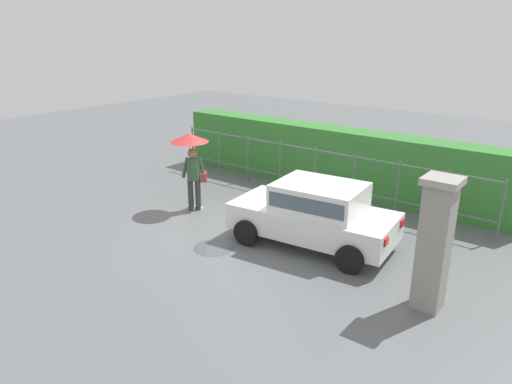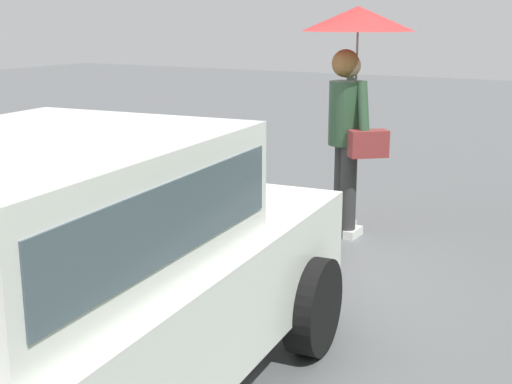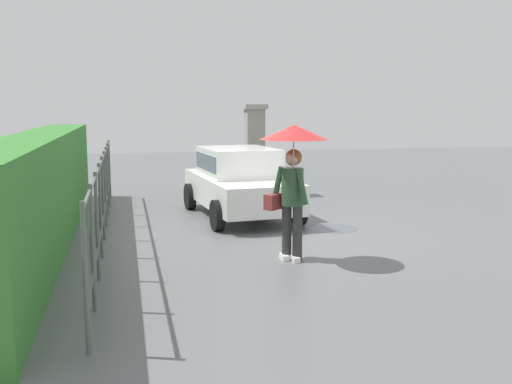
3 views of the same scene
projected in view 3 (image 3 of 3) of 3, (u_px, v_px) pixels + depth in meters
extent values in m
plane|color=slate|center=(279.00, 234.00, 10.92)|extent=(40.00, 40.00, 0.00)
cube|color=white|center=(240.00, 190.00, 12.52)|extent=(3.85, 2.00, 0.60)
cube|color=white|center=(238.00, 162.00, 12.57)|extent=(2.03, 1.62, 0.60)
cube|color=#4C5B66|center=(238.00, 161.00, 12.57)|extent=(1.89, 1.63, 0.33)
cylinder|color=black|center=(298.00, 210.00, 11.65)|extent=(0.62, 0.24, 0.60)
cylinder|color=black|center=(217.00, 215.00, 11.12)|extent=(0.62, 0.24, 0.60)
cylinder|color=black|center=(258.00, 193.00, 13.99)|extent=(0.62, 0.24, 0.60)
cylinder|color=black|center=(190.00, 196.00, 13.47)|extent=(0.62, 0.24, 0.60)
cube|color=red|center=(240.00, 173.00, 14.41)|extent=(0.08, 0.21, 0.16)
cube|color=red|center=(196.00, 175.00, 14.07)|extent=(0.08, 0.21, 0.16)
cylinder|color=#333333|center=(297.00, 233.00, 8.95)|extent=(0.15, 0.15, 0.86)
cylinder|color=#333333|center=(287.00, 232.00, 9.06)|extent=(0.15, 0.15, 0.86)
cube|color=white|center=(295.00, 259.00, 8.95)|extent=(0.26, 0.10, 0.08)
cube|color=white|center=(284.00, 257.00, 9.07)|extent=(0.26, 0.10, 0.08)
cylinder|color=#2D4C33|center=(292.00, 187.00, 8.90)|extent=(0.34, 0.34, 0.58)
sphere|color=#DBAD89|center=(293.00, 159.00, 8.84)|extent=(0.22, 0.22, 0.22)
sphere|color=olive|center=(294.00, 157.00, 8.86)|extent=(0.25, 0.25, 0.25)
cylinder|color=#2D4C33|center=(302.00, 187.00, 8.70)|extent=(0.23, 0.21, 0.56)
cylinder|color=#2D4C33|center=(278.00, 184.00, 8.96)|extent=(0.23, 0.21, 0.56)
cylinder|color=#B2B2B7|center=(293.00, 165.00, 8.72)|extent=(0.02, 0.02, 0.77)
cone|color=red|center=(294.00, 132.00, 8.65)|extent=(1.02, 1.02, 0.22)
cube|color=maroon|center=(274.00, 201.00, 8.99)|extent=(0.34, 0.36, 0.24)
cube|color=gray|center=(255.00, 152.00, 15.55)|extent=(0.48, 0.48, 2.30)
cube|color=#9E998E|center=(254.00, 107.00, 15.37)|extent=(0.60, 0.60, 0.12)
cylinder|color=#59605B|center=(86.00, 279.00, 5.50)|extent=(0.05, 0.05, 1.50)
cylinder|color=#59605B|center=(92.00, 248.00, 6.70)|extent=(0.05, 0.05, 1.50)
cylinder|color=#59605B|center=(97.00, 227.00, 7.90)|extent=(0.05, 0.05, 1.50)
cylinder|color=#59605B|center=(100.00, 211.00, 9.10)|extent=(0.05, 0.05, 1.50)
cylinder|color=#59605B|center=(103.00, 198.00, 10.30)|extent=(0.05, 0.05, 1.50)
cylinder|color=#59605B|center=(105.00, 189.00, 11.50)|extent=(0.05, 0.05, 1.50)
cylinder|color=#59605B|center=(107.00, 181.00, 12.70)|extent=(0.05, 0.05, 1.50)
cylinder|color=#59605B|center=(108.00, 175.00, 13.90)|extent=(0.05, 0.05, 1.50)
cylinder|color=#59605B|center=(109.00, 169.00, 15.10)|extent=(0.05, 0.05, 1.50)
cube|color=#59605B|center=(102.00, 161.00, 10.20)|extent=(9.95, 0.03, 0.04)
cube|color=#59605B|center=(104.00, 215.00, 10.35)|extent=(9.95, 0.03, 0.04)
cube|color=#387F33|center=(42.00, 189.00, 10.05)|extent=(10.95, 0.90, 1.90)
cylinder|color=#4C545B|center=(334.00, 228.00, 11.36)|extent=(0.92, 0.92, 0.00)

